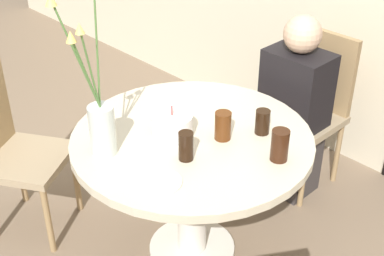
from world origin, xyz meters
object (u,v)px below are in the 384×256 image
(drink_glass_0, at_px, (223,126))
(drink_glass_3, at_px, (186,146))
(birthday_cake, at_px, (172,126))
(side_plate, at_px, (161,182))
(drink_glass_2, at_px, (280,145))
(flower_vase, at_px, (99,118))
(person_boy, at_px, (294,113))
(chair_near_front, at_px, (311,102))
(chair_right_flank, at_px, (9,144))
(drink_glass_1, at_px, (262,122))

(drink_glass_0, distance_m, drink_glass_3, 0.23)
(birthday_cake, relative_size, drink_glass_3, 1.45)
(side_plate, bearing_deg, drink_glass_0, 97.73)
(birthday_cake, height_order, side_plate, birthday_cake)
(drink_glass_0, relative_size, drink_glass_2, 0.93)
(drink_glass_2, bearing_deg, flower_vase, -137.94)
(flower_vase, distance_m, person_boy, 1.22)
(birthday_cake, relative_size, drink_glass_2, 1.32)
(drink_glass_2, bearing_deg, drink_glass_3, -134.53)
(flower_vase, distance_m, drink_glass_2, 0.75)
(chair_near_front, xyz_separation_m, person_boy, (-0.00, -0.16, -0.01))
(side_plate, relative_size, drink_glass_2, 1.22)
(drink_glass_2, relative_size, drink_glass_3, 1.09)
(chair_near_front, height_order, drink_glass_0, chair_near_front)
(chair_right_flank, relative_size, drink_glass_3, 7.09)
(drink_glass_0, height_order, drink_glass_2, drink_glass_2)
(side_plate, distance_m, drink_glass_0, 0.42)
(chair_near_front, xyz_separation_m, birthday_cake, (-0.06, -1.01, 0.24))
(birthday_cake, height_order, drink_glass_1, birthday_cake)
(chair_near_front, height_order, side_plate, chair_near_front)
(drink_glass_1, bearing_deg, side_plate, -93.44)
(birthday_cake, relative_size, side_plate, 1.09)
(flower_vase, bearing_deg, chair_right_flank, -167.37)
(birthday_cake, relative_size, drink_glass_0, 1.42)
(birthday_cake, height_order, drink_glass_0, birthday_cake)
(chair_right_flank, bearing_deg, birthday_cake, -91.68)
(side_plate, relative_size, drink_glass_3, 1.33)
(chair_right_flank, distance_m, drink_glass_2, 1.37)
(side_plate, bearing_deg, drink_glass_3, 105.90)
(chair_right_flank, height_order, birthday_cake, chair_right_flank)
(chair_right_flank, xyz_separation_m, side_plate, (0.96, 0.18, 0.19))
(birthday_cake, bearing_deg, drink_glass_0, 41.53)
(drink_glass_2, height_order, drink_glass_3, drink_glass_2)
(drink_glass_3, bearing_deg, drink_glass_1, 77.21)
(chair_near_front, relative_size, birthday_cake, 4.90)
(chair_right_flank, relative_size, side_plate, 5.32)
(drink_glass_1, relative_size, drink_glass_3, 0.89)
(flower_vase, distance_m, drink_glass_0, 0.54)
(chair_right_flank, xyz_separation_m, flower_vase, (0.63, 0.14, 0.36))
(drink_glass_0, height_order, person_boy, person_boy)
(chair_right_flank, bearing_deg, drink_glass_3, -100.72)
(drink_glass_1, height_order, person_boy, person_boy)
(drink_glass_0, bearing_deg, drink_glass_1, 60.74)
(chair_near_front, distance_m, person_boy, 0.16)
(side_plate, height_order, drink_glass_0, drink_glass_0)
(flower_vase, xyz_separation_m, person_boy, (0.17, 1.15, -0.37))
(person_boy, bearing_deg, drink_glass_1, -69.59)
(chair_right_flank, xyz_separation_m, drink_glass_0, (0.91, 0.59, 0.25))
(chair_near_front, height_order, drink_glass_3, chair_near_front)
(chair_near_front, distance_m, birthday_cake, 1.04)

